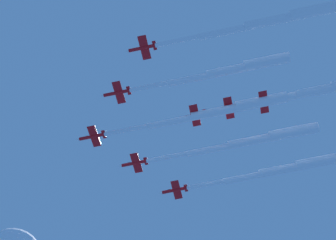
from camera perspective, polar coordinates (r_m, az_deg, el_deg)
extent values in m
cylinder|color=red|center=(173.40, -8.23, -1.80)|extent=(7.39, 7.26, 1.36)
cone|color=white|center=(174.53, -9.82, -2.11)|extent=(1.83, 1.83, 1.29)
cylinder|color=black|center=(172.47, -6.71, -1.50)|extent=(1.14, 1.15, 1.02)
ellipsoid|color=black|center=(174.20, -8.84, -1.83)|extent=(2.00, 1.98, 0.86)
cube|color=red|center=(173.25, -8.05, -1.77)|extent=(7.61, 7.69, 2.43)
cube|color=white|center=(171.23, -8.40, -0.74)|extent=(2.13, 2.11, 0.29)
cube|color=white|center=(175.44, -7.71, -2.76)|extent=(2.13, 2.11, 0.29)
cube|color=red|center=(172.65, -7.02, -1.56)|extent=(2.96, 2.99, 0.97)
cube|color=white|center=(173.42, -7.01, -1.38)|extent=(1.44, 1.43, 1.86)
cylinder|color=white|center=(171.25, -4.26, -1.02)|extent=(13.20, 12.96, 1.73)
cylinder|color=white|center=(169.99, 0.55, -0.16)|extent=(13.80, 13.57, 2.59)
cylinder|color=white|center=(169.58, 5.35, 0.90)|extent=(14.41, 14.19, 3.46)
cylinder|color=white|center=(170.41, 10.14, 1.97)|extent=(15.01, 14.81, 4.32)
cylinder|color=red|center=(169.13, -5.56, 2.98)|extent=(7.37, 7.29, 1.37)
cone|color=white|center=(169.95, -7.21, 2.64)|extent=(1.84, 1.84, 1.30)
cylinder|color=black|center=(168.50, -3.99, 3.29)|extent=(1.15, 1.15, 1.03)
ellipsoid|color=black|center=(169.83, -6.20, 2.93)|extent=(2.00, 1.99, 0.87)
cube|color=red|center=(169.01, -5.38, 3.00)|extent=(7.59, 7.65, 2.57)
cube|color=white|center=(167.15, -5.70, 4.11)|extent=(2.13, 2.11, 0.30)
cube|color=white|center=(171.05, -5.07, 1.95)|extent=(2.13, 2.11, 0.30)
cube|color=red|center=(168.61, -4.31, 3.23)|extent=(2.95, 2.97, 1.02)
cube|color=white|center=(169.43, -4.31, 3.40)|extent=(1.47, 1.46, 1.85)
cylinder|color=white|center=(167.84, -1.82, 3.73)|extent=(11.44, 11.31, 1.75)
cylinder|color=white|center=(167.45, 2.39, 4.47)|extent=(12.06, 11.93, 2.62)
cylinder|color=white|center=(167.61, 6.58, 5.39)|extent=(12.67, 12.55, 3.49)
cylinder|color=white|center=(168.69, 10.74, 6.28)|extent=(13.28, 13.17, 4.37)
cylinder|color=red|center=(176.55, -3.64, -4.72)|extent=(7.37, 7.29, 1.37)
cone|color=white|center=(177.33, -5.24, -5.01)|extent=(1.84, 1.84, 1.30)
cylinder|color=black|center=(175.95, -2.13, -4.44)|extent=(1.15, 1.15, 1.02)
ellipsoid|color=black|center=(177.21, -4.27, -4.74)|extent=(2.00, 1.99, 0.87)
cube|color=red|center=(176.44, -3.47, -4.70)|extent=(7.61, 7.67, 2.50)
cube|color=white|center=(174.16, -3.76, -3.73)|extent=(2.13, 2.11, 0.29)
cube|color=white|center=(178.88, -3.19, -5.62)|extent=(2.13, 2.11, 0.29)
cube|color=red|center=(176.07, -2.44, -4.50)|extent=(2.96, 2.98, 1.00)
cube|color=white|center=(176.81, -2.45, -4.31)|extent=(1.45, 1.45, 1.86)
cylinder|color=white|center=(175.28, 0.20, -4.01)|extent=(12.65, 12.49, 1.74)
cylinder|color=white|center=(175.00, 4.70, -3.22)|extent=(13.26, 13.11, 2.61)
cylinder|color=white|center=(175.40, 9.16, -2.24)|extent=(13.87, 13.73, 3.47)
cylinder|color=white|center=(176.89, 13.57, -1.25)|extent=(14.48, 14.35, 4.34)
cylinder|color=red|center=(165.30, -2.78, 7.87)|extent=(7.39, 7.27, 1.37)
cone|color=white|center=(165.80, -4.49, 7.50)|extent=(1.84, 1.84, 1.30)
cylinder|color=black|center=(164.97, -1.15, 8.20)|extent=(1.15, 1.15, 1.03)
ellipsoid|color=black|center=(165.89, -3.45, 7.80)|extent=(2.00, 1.99, 0.87)
cube|color=red|center=(165.21, -2.59, 7.90)|extent=(7.59, 7.67, 2.54)
cube|color=white|center=(163.61, -2.89, 9.08)|extent=(2.13, 2.11, 0.30)
cube|color=white|center=(167.00, -2.30, 6.76)|extent=(2.13, 2.11, 0.30)
cube|color=red|center=(165.02, -1.48, 8.14)|extent=(2.95, 2.98, 1.01)
cube|color=white|center=(165.88, -1.50, 8.28)|extent=(1.46, 1.45, 1.85)
cylinder|color=white|center=(164.73, 1.39, 8.72)|extent=(12.88, 12.65, 1.74)
cylinder|color=white|center=(165.33, 6.30, 9.56)|extent=(13.49, 13.28, 2.61)
cylinder|color=white|center=(166.82, 11.15, 10.54)|extent=(14.10, 13.90, 3.49)
cylinder|color=white|center=(169.48, 15.90, 11.44)|extent=(14.71, 14.52, 4.36)
cylinder|color=red|center=(180.16, 0.78, -7.66)|extent=(7.40, 7.26, 1.37)
cone|color=white|center=(180.61, -0.81, -7.95)|extent=(1.84, 1.84, 1.30)
cylinder|color=black|center=(179.86, 2.27, -7.37)|extent=(1.14, 1.15, 1.02)
ellipsoid|color=black|center=(180.67, 0.15, -7.68)|extent=(2.00, 1.99, 0.87)
cube|color=red|center=(180.08, 0.95, -7.64)|extent=(7.58, 7.68, 2.51)
cube|color=white|center=(177.59, 0.71, -6.73)|extent=(2.14, 2.11, 0.29)
cube|color=white|center=(182.72, 1.18, -8.49)|extent=(2.14, 2.11, 0.29)
cube|color=red|center=(179.91, 1.97, -7.43)|extent=(2.95, 2.99, 1.00)
cube|color=white|center=(180.61, 1.94, -7.23)|extent=(1.46, 1.44, 1.86)
cylinder|color=white|center=(179.65, 4.34, -6.97)|extent=(11.53, 11.29, 1.74)
cylinder|color=white|center=(180.11, 8.29, -6.25)|extent=(12.14, 11.92, 2.61)
cylinder|color=white|center=(180.96, 12.17, -5.33)|extent=(12.75, 12.54, 3.48)
cylinder|color=white|center=(182.66, 15.99, -4.40)|extent=(13.35, 13.16, 4.35)
cylinder|color=red|center=(170.14, 2.78, 0.47)|extent=(7.41, 7.23, 1.36)
cone|color=white|center=(170.29, 1.12, 0.13)|extent=(1.83, 1.83, 1.29)
cylinder|color=black|center=(170.13, 4.35, 0.79)|extent=(1.14, 1.15, 1.02)
ellipsoid|color=black|center=(170.57, 2.12, 0.42)|extent=(2.00, 1.98, 0.86)
cube|color=red|center=(170.09, 2.96, 0.50)|extent=(7.59, 7.72, 2.40)
cube|color=white|center=(168.05, 2.74, 1.58)|extent=(2.14, 2.10, 0.29)
cube|color=white|center=(172.31, 3.18, -0.53)|extent=(2.14, 2.10, 0.29)
cube|color=red|center=(170.12, 4.03, 0.72)|extent=(2.95, 3.00, 0.96)
cube|color=white|center=(170.91, 4.00, 0.90)|extent=(1.44, 1.42, 1.86)
cylinder|color=white|center=(170.39, 6.90, 1.30)|extent=(13.49, 13.12, 1.73)
cylinder|color=white|center=(172.04, 11.77, 2.19)|extent=(14.09, 13.74, 2.59)
cylinder|color=white|center=(174.56, 16.51, 3.24)|extent=(14.69, 14.36, 3.45)
cylinder|color=red|center=(170.91, 6.48, 1.27)|extent=(7.47, 7.18, 1.36)
cone|color=white|center=(170.75, 4.82, 0.92)|extent=(1.83, 1.83, 1.29)
cylinder|color=black|center=(171.20, 8.04, 1.60)|extent=(1.14, 1.15, 1.02)
ellipsoid|color=black|center=(171.22, 5.81, 1.22)|extent=(2.01, 1.97, 0.86)
cube|color=red|center=(170.89, 6.66, 1.30)|extent=(7.55, 7.75, 2.43)
cube|color=white|center=(168.84, 6.47, 2.38)|extent=(2.15, 2.09, 0.29)
cube|color=white|center=(173.12, 6.84, 0.27)|extent=(2.15, 2.09, 0.29)
cube|color=red|center=(171.13, 7.72, 1.53)|extent=(2.94, 3.01, 0.97)
cube|color=white|center=(171.92, 7.66, 1.70)|extent=(1.45, 1.42, 1.86)
cylinder|color=white|center=(171.96, 10.59, 2.14)|extent=(13.81, 13.22, 1.73)
cylinder|color=white|center=(174.58, 15.44, 3.06)|extent=(14.40, 13.85, 2.59)
cylinder|color=red|center=(170.75, 10.23, 1.90)|extent=(7.40, 7.23, 1.35)
cone|color=white|center=(170.24, 8.57, 1.57)|extent=(1.82, 1.82, 1.28)
cylinder|color=black|center=(171.37, 11.78, 2.20)|extent=(1.13, 1.14, 1.01)
ellipsoid|color=black|center=(170.92, 9.55, 1.85)|extent=(2.00, 1.98, 0.85)
cube|color=red|center=(170.77, 10.41, 1.92)|extent=(7.62, 7.73, 2.29)
cube|color=white|center=(168.79, 10.27, 3.03)|extent=(2.14, 2.11, 0.28)
cube|color=white|center=(172.94, 10.53, 0.87)|extent=(2.14, 2.11, 0.28)
cube|color=red|center=(171.23, 11.46, 2.14)|extent=(2.96, 3.00, 0.92)
cube|color=white|center=(172.02, 11.39, 2.30)|extent=(1.42, 1.41, 1.87)
cylinder|color=white|center=(172.48, 13.98, 2.63)|extent=(11.94, 11.66, 1.71)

